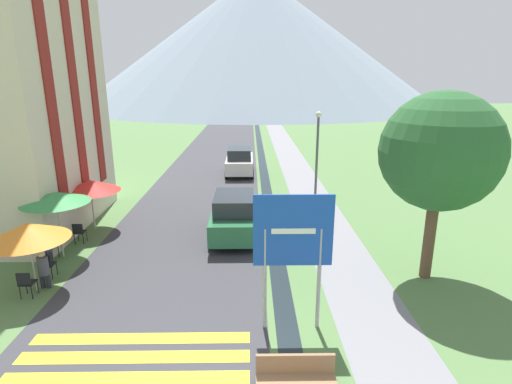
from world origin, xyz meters
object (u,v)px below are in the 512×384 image
Objects in this scene: cafe_umbrella_rear_red at (90,186)px; streetlamp at (317,153)px; road_sign at (293,242)px; parked_car_far at (240,161)px; person_seated_far at (46,244)px; person_seated_near at (43,267)px; cafe_chair_far_right at (79,231)px; cafe_umbrella_front_orange at (27,232)px; tree_by_path at (440,152)px; parked_car_near at (234,215)px; cafe_chair_middle at (54,243)px; cafe_chair_nearest at (26,282)px; cafe_chair_near_left at (47,264)px; cafe_umbrella_middle_green at (55,198)px; hotel_building at (10,73)px.

streetlamp reaches higher than cafe_umbrella_rear_red.
road_sign is 0.89× the size of parked_car_far.
road_sign is 9.24m from person_seated_far.
cafe_umbrella_rear_red is 1.95× the size of person_seated_near.
cafe_umbrella_front_orange is at bearing -74.47° from cafe_chair_far_right.
streetlamp is (3.92, -7.68, 1.97)m from parked_car_far.
road_sign is 0.61× the size of tree_by_path.
streetlamp is at bearing 29.19° from person_seated_far.
person_seated_near is (-5.75, -4.18, -0.22)m from parked_car_near.
tree_by_path reaches higher than cafe_chair_middle.
cafe_chair_nearest is 0.18× the size of streetlamp.
cafe_chair_near_left is 0.34× the size of cafe_umbrella_middle_green.
tree_by_path is (2.55, -6.97, 1.27)m from streetlamp.
road_sign is 0.75× the size of streetlamp.
cafe_chair_middle is at bearing -96.42° from cafe_chair_far_right.
cafe_chair_nearest is 0.35× the size of cafe_umbrella_rear_red.
streetlamp is at bearing 27.60° from cafe_umbrella_middle_green.
cafe_umbrella_front_orange is 2.45m from cafe_umbrella_middle_green.
hotel_building is 16.39m from tree_by_path.
parked_car_near is at bearing 20.52° from person_seated_far.
parked_car_near is at bearing -89.68° from parked_car_far.
person_seated_near is (0.33, -5.00, -1.27)m from cafe_umbrella_rear_red.
streetlamp is (10.38, 5.24, 2.37)m from cafe_chair_middle.
cafe_umbrella_rear_red is at bearing 102.51° from cafe_chair_far_right.
cafe_umbrella_rear_red is (-7.78, 7.16, -0.45)m from road_sign.
road_sign reaches higher than cafe_chair_nearest.
hotel_building is 9.66× the size of person_seated_near.
road_sign is 0.88× the size of parked_car_near.
cafe_chair_nearest is at bearing -140.45° from streetlamp.
hotel_building is 14.26m from parked_car_far.
cafe_umbrella_middle_green is at bearing -22.04° from cafe_chair_middle.
cafe_umbrella_rear_red is (0.02, 1.52, 1.45)m from cafe_chair_far_right.
cafe_umbrella_front_orange is 1.88× the size of person_seated_near.
parked_car_near is 5.48m from streetlamp.
tree_by_path is (12.93, -1.73, 3.64)m from cafe_chair_middle.
cafe_chair_nearest is 1.00× the size of cafe_chair_middle.
streetlamp is at bearing -62.96° from parked_car_far.
cafe_umbrella_middle_green reaches higher than cafe_umbrella_front_orange.
tree_by_path is (12.91, -1.18, 3.45)m from person_seated_far.
tree_by_path is at bearing 3.32° from cafe_umbrella_front_orange.
parked_car_near reaches higher than cafe_chair_nearest.
parked_car_far reaches higher than person_seated_near.
streetlamp is at bearing 14.32° from cafe_umbrella_rear_red.
person_seated_near is (0.24, 0.59, 0.18)m from cafe_chair_nearest.
parked_car_far is 0.68× the size of tree_by_path.
cafe_umbrella_front_orange is at bearing -88.63° from cafe_umbrella_rear_red.
cafe_chair_middle is (-8.23, 4.45, -1.90)m from road_sign.
cafe_chair_far_right and cafe_chair_middle have the same top height.
cafe_chair_middle is (-0.42, -1.19, 0.00)m from cafe_chair_far_right.
cafe_chair_near_left is at bearing -88.58° from cafe_umbrella_rear_red.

